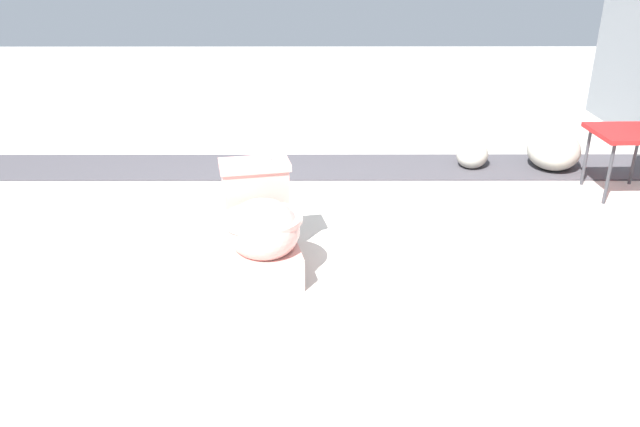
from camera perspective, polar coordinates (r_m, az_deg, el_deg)
name	(u,v)px	position (r m, az deg, el deg)	size (l,w,h in m)	color
ground_plane	(266,245)	(3.50, -4.95, -2.89)	(14.00, 14.00, 0.00)	#B7B2A8
gravel_strip	(346,167)	(4.67, 2.40, 4.27)	(0.56, 8.00, 0.01)	#423F44
toilet	(261,228)	(3.18, -5.40, -1.34)	(0.69, 0.49, 0.52)	#E09E93
boulder_near	(472,155)	(4.79, 13.75, 5.24)	(0.30, 0.23, 0.19)	#ADA899
boulder_far	(554,150)	(4.93, 20.58, 5.45)	(0.46, 0.38, 0.28)	#ADA899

